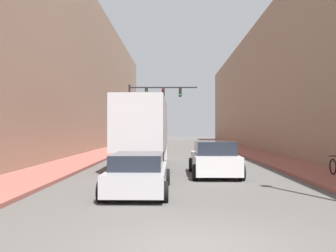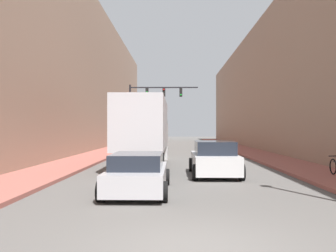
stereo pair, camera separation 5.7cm
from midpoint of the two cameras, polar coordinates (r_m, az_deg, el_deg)
ground_plane at (r=7.40m, az=3.72°, el=-17.89°), size 200.00×200.00×0.00m
sidewalk_right at (r=37.76m, az=11.73°, el=-3.67°), size 3.01×80.00×0.15m
sidewalk_left at (r=37.65m, az=-8.60°, el=-3.69°), size 3.01×80.00×0.15m
building_right at (r=39.04m, az=18.27°, el=6.07°), size 6.00×80.00×13.24m
building_left at (r=38.99m, az=-15.18°, el=7.65°), size 6.00×80.00×15.37m
semi_truck at (r=23.11m, az=-3.37°, el=-0.55°), size 2.55×12.31×3.89m
sedan_car at (r=13.19m, az=-4.48°, el=-7.22°), size 2.15×4.77×1.38m
suv_car at (r=17.94m, az=7.13°, el=-5.03°), size 2.24×4.71×1.64m
traffic_signal_gantry at (r=39.03m, az=-3.00°, el=3.50°), size 7.16×0.35×6.82m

